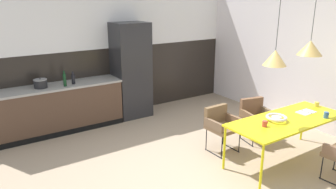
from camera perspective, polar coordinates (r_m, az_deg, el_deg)
ground_plane at (r=4.91m, az=6.97°, el=-14.12°), size 8.61×8.61×0.00m
back_wall_splashback_dark at (r=7.21m, az=-9.69°, el=2.39°), size 6.06×0.12×1.48m
back_wall_panel_upper at (r=7.00m, az=-10.30°, el=14.17°), size 6.06×0.12×1.48m
side_wall_right at (r=6.64m, az=27.55°, el=5.98°), size 0.12×6.62×2.95m
kitchen_counter at (r=6.52m, az=-20.33°, el=-2.59°), size 2.80×0.63×0.92m
refrigerator_column at (r=6.94m, az=-6.56°, el=4.26°), size 0.72×0.60×2.02m
dining_table at (r=5.29m, az=20.45°, el=-4.50°), size 2.00×0.79×0.72m
armchair_head_of_table at (r=6.03m, az=15.17°, el=-3.33°), size 0.57×0.56×0.76m
armchair_near_window at (r=5.48m, az=9.31°, el=-4.85°), size 0.50×0.48×0.76m
fruit_bowl at (r=5.13m, az=18.66°, el=-3.92°), size 0.32×0.32×0.08m
open_book at (r=5.68m, az=23.26°, el=-2.89°), size 0.30×0.20×0.02m
mug_dark_espresso at (r=5.54m, az=26.24°, el=-3.27°), size 0.12×0.07×0.10m
mug_short_terracotta at (r=4.86m, az=16.77°, el=-4.97°), size 0.11×0.07×0.09m
mug_glass_clear at (r=6.04m, az=24.87°, el=-1.59°), size 0.11×0.07×0.08m
cooking_pot at (r=6.34m, az=-21.66°, el=1.82°), size 0.24×0.24×0.18m
bottle_spice_small at (r=6.42m, az=-16.45°, el=2.69°), size 0.07×0.07×0.24m
bottle_vinegar_dark at (r=6.29m, az=-17.85°, el=2.54°), size 0.06×0.06×0.30m
pendant_lamp_over_table_near at (r=4.74m, az=18.43°, el=6.22°), size 0.33×0.33×1.31m
pendant_lamp_over_table_far at (r=5.37m, az=23.87°, el=7.57°), size 0.37×0.37×1.24m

